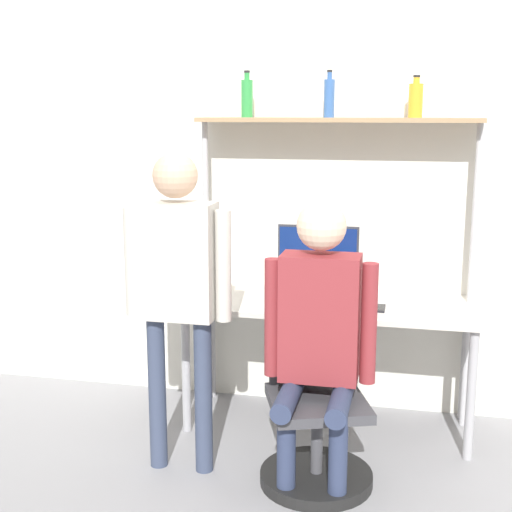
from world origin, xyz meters
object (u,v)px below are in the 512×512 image
object	(u,v)px
monitor	(318,256)
person_standing	(177,274)
bottle_amber	(416,100)
person_seated	(319,323)
cell_phone	(379,308)
laptop	(322,296)
office_chair	(315,428)
bottle_blue	(329,97)
bottle_green	(247,98)

from	to	relation	value
monitor	person_standing	world-z (taller)	person_standing
bottle_amber	person_standing	bearing A→B (deg)	-142.32
person_seated	cell_phone	bearing A→B (deg)	67.27
cell_phone	laptop	bearing A→B (deg)	-179.13
cell_phone	office_chair	world-z (taller)	office_chair
office_chair	person_standing	bearing A→B (deg)	-177.09
bottle_blue	laptop	bearing A→B (deg)	-86.49
cell_phone	office_chair	xyz separation A→B (m)	(-0.26, -0.56, -0.48)
cell_phone	person_seated	xyz separation A→B (m)	(-0.25, -0.60, 0.07)
office_chair	person_seated	distance (m)	0.56
bottle_amber	cell_phone	bearing A→B (deg)	-119.61
office_chair	person_seated	world-z (taller)	person_seated
laptop	office_chair	distance (m)	0.77
bottle_amber	laptop	bearing A→B (deg)	-149.94
person_standing	monitor	bearing A→B (deg)	56.76
person_seated	bottle_green	world-z (taller)	bottle_green
bottle_green	bottle_blue	bearing A→B (deg)	0.00
person_seated	bottle_amber	size ratio (longest dim) A/B	6.17
laptop	cell_phone	world-z (taller)	laptop
monitor	bottle_green	distance (m)	1.01
cell_phone	person_seated	distance (m)	0.65
monitor	bottle_green	bearing A→B (deg)	-176.64
cell_phone	person_standing	size ratio (longest dim) A/B	0.09
person_standing	bottle_green	xyz separation A→B (m)	(0.15, 0.85, 0.86)
monitor	cell_phone	bearing A→B (deg)	-37.01
cell_phone	bottle_green	bearing A→B (deg)	161.98
monitor	bottle_amber	size ratio (longest dim) A/B	2.11
laptop	cell_phone	distance (m)	0.32
bottle_blue	bottle_green	xyz separation A→B (m)	(-0.48, -0.00, 0.00)
monitor	cell_phone	world-z (taller)	monitor
cell_phone	bottle_blue	size ratio (longest dim) A/B	0.57
monitor	laptop	distance (m)	0.34
office_chair	bottle_green	bearing A→B (deg)	123.42
bottle_amber	bottle_green	xyz separation A→B (m)	(-0.95, -0.00, 0.02)
cell_phone	bottle_amber	size ratio (longest dim) A/B	0.66
laptop	bottle_amber	world-z (taller)	bottle_amber
person_standing	bottle_amber	bearing A→B (deg)	37.68
person_standing	bottle_green	world-z (taller)	bottle_green
cell_phone	bottle_blue	world-z (taller)	bottle_blue
cell_phone	bottle_green	world-z (taller)	bottle_green
person_standing	bottle_blue	distance (m)	1.36
cell_phone	bottle_blue	xyz separation A→B (m)	(-0.33, 0.26, 1.14)
laptop	bottle_blue	world-z (taller)	bottle_blue
bottle_amber	bottle_blue	xyz separation A→B (m)	(-0.48, 0.00, 0.01)
person_seated	bottle_amber	distance (m)	1.41
monitor	bottle_green	size ratio (longest dim) A/B	1.82
office_chair	person_standing	size ratio (longest dim) A/B	0.55
laptop	office_chair	bearing A→B (deg)	-85.13
person_seated	person_standing	xyz separation A→B (m)	(-0.70, 0.01, 0.20)
cell_phone	person_standing	world-z (taller)	person_standing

